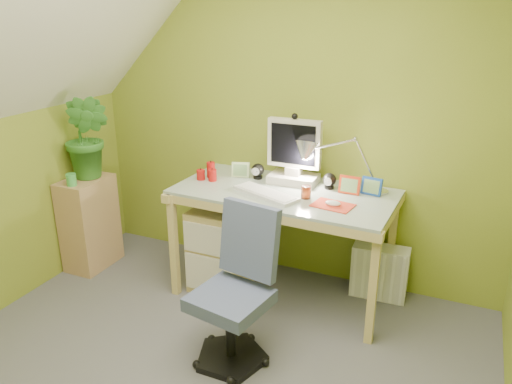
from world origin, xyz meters
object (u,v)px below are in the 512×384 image
at_px(desk, 283,243).
at_px(task_chair, 230,300).
at_px(radiator, 379,272).
at_px(potted_plant, 88,137).
at_px(monitor, 294,145).
at_px(desk_lamp, 358,152).
at_px(side_ledge, 90,223).

relative_size(desk, task_chair, 1.80).
xyz_separation_m(task_chair, radiator, (0.66, 1.07, -0.22)).
bearing_deg(radiator, task_chair, -124.38).
bearing_deg(task_chair, potted_plant, 166.51).
height_order(desk, monitor, monitor).
relative_size(monitor, desk_lamp, 1.00).
distance_m(side_ledge, task_chair, 1.67).
height_order(side_ledge, potted_plant, potted_plant).
distance_m(desk, monitor, 0.70).
relative_size(desk, potted_plant, 2.29).
bearing_deg(side_ledge, monitor, 14.62).
bearing_deg(monitor, radiator, 3.43).
bearing_deg(monitor, task_chair, -91.36).
xyz_separation_m(monitor, desk_lamp, (0.45, 0.00, -0.00)).
height_order(side_ledge, task_chair, task_chair).
bearing_deg(desk, desk_lamp, 24.08).
xyz_separation_m(desk, radiator, (0.66, 0.23, -0.20)).
bearing_deg(desk_lamp, monitor, -169.19).
relative_size(side_ledge, radiator, 1.88).
height_order(desk_lamp, radiator, desk_lamp).
bearing_deg(desk_lamp, potted_plant, -158.92).
xyz_separation_m(desk, potted_plant, (-1.52, -0.18, 0.66)).
relative_size(desk_lamp, side_ledge, 0.75).
bearing_deg(desk_lamp, desk, -147.39).
relative_size(potted_plant, radiator, 1.66).
bearing_deg(desk, potted_plant, -171.07).
xyz_separation_m(potted_plant, radiator, (2.18, 0.41, -0.87)).
bearing_deg(side_ledge, potted_plant, 51.84).
distance_m(desk_lamp, potted_plant, 2.01).
relative_size(desk, radiator, 3.81).
xyz_separation_m(potted_plant, task_chair, (1.52, -0.66, -0.65)).
bearing_deg(potted_plant, side_ledge, -128.16).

